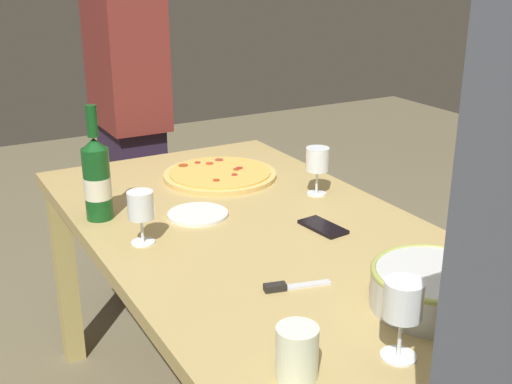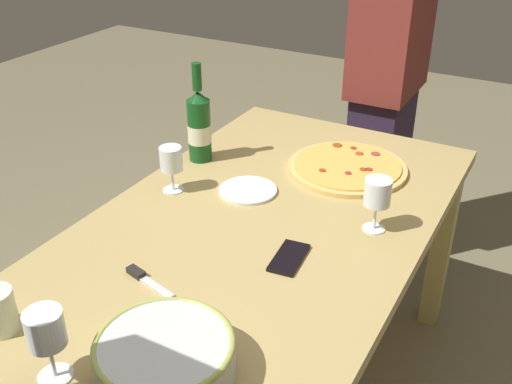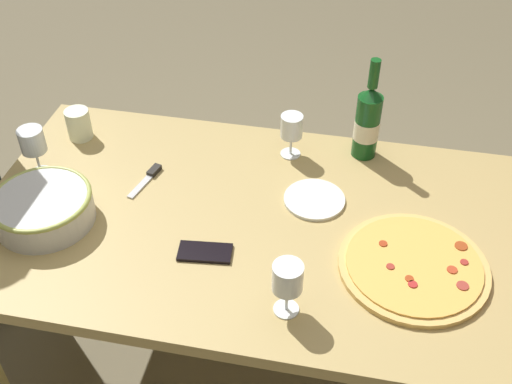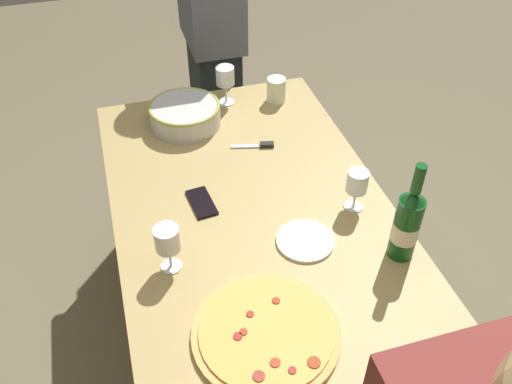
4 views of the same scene
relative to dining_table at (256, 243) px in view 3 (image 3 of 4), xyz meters
name	(u,v)px [view 3 (image 3 of 4)]	position (x,y,z in m)	size (l,w,h in m)	color
ground_plane	(256,369)	(0.00, 0.00, -0.66)	(8.00, 8.00, 0.00)	#70664C
dining_table	(256,243)	(0.00, 0.00, 0.00)	(1.60, 0.90, 0.75)	tan
pizza	(414,266)	(0.44, -0.10, 0.10)	(0.39, 0.39, 0.02)	#DEB361
serving_bowl	(43,207)	(-0.58, -0.12, 0.14)	(0.28, 0.28, 0.09)	silver
wine_bottle	(367,121)	(0.28, 0.37, 0.22)	(0.08, 0.08, 0.34)	#124B1B
wine_glass_near_pizza	(288,279)	(0.14, -0.30, 0.21)	(0.07, 0.07, 0.16)	white
wine_glass_by_bottle	(292,128)	(0.05, 0.32, 0.19)	(0.07, 0.07, 0.15)	white
wine_glass_far_left	(32,142)	(-0.69, 0.07, 0.21)	(0.08, 0.08, 0.16)	white
cup_amber	(79,124)	(-0.65, 0.28, 0.14)	(0.08, 0.08, 0.10)	#E6F1D0
side_plate	(314,199)	(0.15, 0.11, 0.10)	(0.18, 0.18, 0.01)	white
cell_phone	(205,252)	(-0.11, -0.16, 0.10)	(0.07, 0.14, 0.01)	black
pizza_knife	(149,177)	(-0.36, 0.12, 0.10)	(0.06, 0.16, 0.02)	silver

